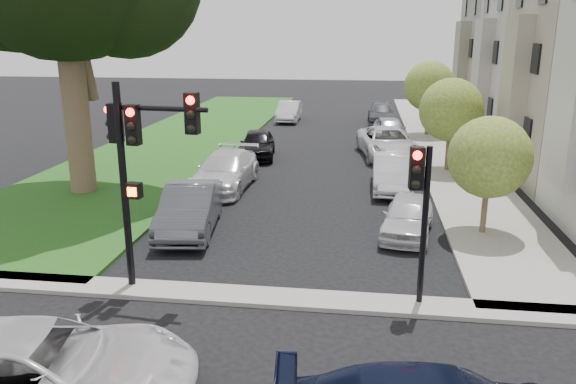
# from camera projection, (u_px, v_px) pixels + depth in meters

# --- Properties ---
(ground) EXTENTS (140.00, 140.00, 0.00)m
(ground) POSITION_uv_depth(u_px,v_px,m) (257.00, 341.00, 12.34)
(ground) COLOR black
(ground) RESTS_ON ground
(grass_strip) EXTENTS (8.00, 44.00, 0.12)m
(grass_strip) POSITION_uv_depth(u_px,v_px,m) (190.00, 136.00, 36.35)
(grass_strip) COLOR #175E12
(grass_strip) RESTS_ON ground
(sidewalk_right) EXTENTS (3.50, 44.00, 0.12)m
(sidewalk_right) POSITION_uv_depth(u_px,v_px,m) (439.00, 142.00, 34.30)
(sidewalk_right) COLOR gray
(sidewalk_right) RESTS_ON ground
(sidewalk_cross) EXTENTS (60.00, 1.00, 0.12)m
(sidewalk_cross) POSITION_uv_depth(u_px,v_px,m) (272.00, 298.00, 14.22)
(sidewalk_cross) COLOR gray
(sidewalk_cross) RESTS_ON ground
(house_c) EXTENTS (7.70, 7.55, 15.97)m
(house_c) POSITION_uv_depth(u_px,v_px,m) (557.00, 25.00, 30.72)
(house_c) COLOR #AD9B91
(house_c) RESTS_ON ground
(house_d) EXTENTS (7.70, 7.55, 15.97)m
(house_d) POSITION_uv_depth(u_px,v_px,m) (521.00, 26.00, 37.87)
(house_d) COLOR gray
(house_d) RESTS_ON ground
(small_tree_a) EXTENTS (2.66, 2.66, 4.00)m
(small_tree_a) POSITION_uv_depth(u_px,v_px,m) (490.00, 157.00, 18.05)
(small_tree_a) COLOR brown
(small_tree_a) RESTS_ON ground
(small_tree_b) EXTENTS (3.00, 3.00, 4.51)m
(small_tree_b) POSITION_uv_depth(u_px,v_px,m) (451.00, 110.00, 26.45)
(small_tree_b) COLOR brown
(small_tree_b) RESTS_ON ground
(small_tree_c) EXTENTS (3.21, 3.21, 4.82)m
(small_tree_c) POSITION_uv_depth(u_px,v_px,m) (429.00, 86.00, 35.73)
(small_tree_c) COLOR brown
(small_tree_c) RESTS_ON ground
(traffic_signal_main) EXTENTS (2.64, 0.69, 5.40)m
(traffic_signal_main) POSITION_uv_depth(u_px,v_px,m) (138.00, 150.00, 13.88)
(traffic_signal_main) COLOR black
(traffic_signal_main) RESTS_ON ground
(traffic_signal_secondary) EXTENTS (0.52, 0.42, 4.03)m
(traffic_signal_secondary) POSITION_uv_depth(u_px,v_px,m) (420.00, 197.00, 13.19)
(traffic_signal_secondary) COLOR black
(traffic_signal_secondary) RESTS_ON ground
(car_cross_near) EXTENTS (6.02, 3.54, 1.57)m
(car_cross_near) POSITION_uv_depth(u_px,v_px,m) (37.00, 371.00, 9.91)
(car_cross_near) COLOR silver
(car_cross_near) RESTS_ON ground
(car_parked_0) EXTENTS (2.15, 4.05, 1.31)m
(car_parked_0) POSITION_uv_depth(u_px,v_px,m) (408.00, 216.00, 18.63)
(car_parked_0) COLOR silver
(car_parked_0) RESTS_ON ground
(car_parked_1) EXTENTS (1.59, 4.54, 1.50)m
(car_parked_1) POSITION_uv_depth(u_px,v_px,m) (392.00, 173.00, 23.98)
(car_parked_1) COLOR silver
(car_parked_1) RESTS_ON ground
(car_parked_2) EXTENTS (3.57, 6.13, 1.60)m
(car_parked_2) POSITION_uv_depth(u_px,v_px,m) (387.00, 143.00, 30.19)
(car_parked_2) COLOR silver
(car_parked_2) RESTS_ON ground
(car_parked_3) EXTENTS (2.24, 4.55, 1.49)m
(car_parked_3) POSITION_uv_depth(u_px,v_px,m) (390.00, 130.00, 34.57)
(car_parked_3) COLOR #999BA0
(car_parked_3) RESTS_ON ground
(car_parked_4) EXTENTS (2.05, 4.80, 1.38)m
(car_parked_4) POSITION_uv_depth(u_px,v_px,m) (381.00, 113.00, 41.79)
(car_parked_4) COLOR #3F4247
(car_parked_4) RESTS_ON ground
(car_parked_5) EXTENTS (2.29, 5.00, 1.59)m
(car_parked_5) POSITION_uv_depth(u_px,v_px,m) (190.00, 209.00, 18.97)
(car_parked_5) COLOR #3F4247
(car_parked_5) RESTS_ON ground
(car_parked_6) EXTENTS (2.35, 5.42, 1.55)m
(car_parked_6) POSITION_uv_depth(u_px,v_px,m) (225.00, 171.00, 24.20)
(car_parked_6) COLOR silver
(car_parked_6) RESTS_ON ground
(car_parked_7) EXTENTS (2.30, 4.57, 1.49)m
(car_parked_7) POSITION_uv_depth(u_px,v_px,m) (258.00, 144.00, 30.16)
(car_parked_7) COLOR black
(car_parked_7) RESTS_ON ground
(car_parked_9) EXTENTS (1.63, 4.52, 1.48)m
(car_parked_9) POSITION_uv_depth(u_px,v_px,m) (289.00, 111.00, 42.53)
(car_parked_9) COLOR silver
(car_parked_9) RESTS_ON ground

